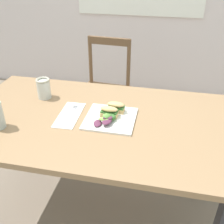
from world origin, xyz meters
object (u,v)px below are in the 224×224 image
object	(u,v)px
fork_on_napkin	(71,113)
mason_jar_iced_tea	(44,89)
sandwich_half_front	(109,111)
plate_lunch	(110,119)
chair_wooden_far	(105,91)
dining_table	(96,137)
sandwich_half_back	(116,107)

from	to	relation	value
fork_on_napkin	mason_jar_iced_tea	bearing A→B (deg)	146.20
sandwich_half_front	fork_on_napkin	distance (m)	0.21
plate_lunch	mason_jar_iced_tea	bearing A→B (deg)	160.23
plate_lunch	sandwich_half_front	distance (m)	0.04
chair_wooden_far	sandwich_half_front	xyz separation A→B (m)	(0.23, -0.86, 0.33)
dining_table	sandwich_half_back	distance (m)	0.20
chair_wooden_far	sandwich_half_back	world-z (taller)	chair_wooden_far
mason_jar_iced_tea	plate_lunch	bearing A→B (deg)	-19.77
dining_table	chair_wooden_far	size ratio (longest dim) A/B	1.61
dining_table	fork_on_napkin	size ratio (longest dim) A/B	7.56
dining_table	sandwich_half_back	size ratio (longest dim) A/B	15.25
sandwich_half_back	dining_table	bearing A→B (deg)	-144.39
plate_lunch	sandwich_half_front	world-z (taller)	sandwich_half_front
sandwich_half_front	mason_jar_iced_tea	distance (m)	0.44
fork_on_napkin	sandwich_half_back	bearing A→B (deg)	12.72
dining_table	sandwich_half_front	bearing A→B (deg)	12.11
dining_table	fork_on_napkin	world-z (taller)	fork_on_napkin
chair_wooden_far	mason_jar_iced_tea	world-z (taller)	chair_wooden_far
plate_lunch	fork_on_napkin	size ratio (longest dim) A/B	1.35
plate_lunch	sandwich_half_front	bearing A→B (deg)	126.01
dining_table	chair_wooden_far	xyz separation A→B (m)	(-0.16, 0.88, -0.17)
chair_wooden_far	fork_on_napkin	bearing A→B (deg)	-88.29
plate_lunch	sandwich_half_back	distance (m)	0.07
dining_table	plate_lunch	distance (m)	0.15
sandwich_half_front	plate_lunch	bearing A→B (deg)	-53.99
chair_wooden_far	mason_jar_iced_tea	bearing A→B (deg)	-104.25
sandwich_half_back	fork_on_napkin	size ratio (longest dim) A/B	0.50
plate_lunch	mason_jar_iced_tea	size ratio (longest dim) A/B	2.14
chair_wooden_far	dining_table	bearing A→B (deg)	-79.48
mason_jar_iced_tea	sandwich_half_back	bearing A→B (deg)	-11.27
sandwich_half_back	fork_on_napkin	distance (m)	0.24
chair_wooden_far	mason_jar_iced_tea	xyz separation A→B (m)	(-0.18, -0.72, 0.34)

